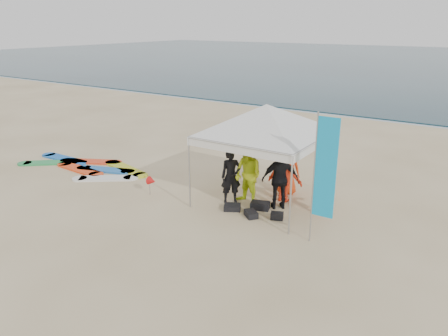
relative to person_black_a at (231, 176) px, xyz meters
name	(u,v)px	position (x,y,z in m)	size (l,w,h in m)	color
ground	(141,227)	(-1.16, -2.86, -0.87)	(120.00, 120.00, 0.00)	beige
ocean	(447,63)	(-1.16, 57.14, -0.83)	(160.00, 84.00, 0.08)	#0C2633
shoreline_foam	(350,116)	(-1.16, 15.34, -0.87)	(160.00, 1.20, 0.01)	silver
person_black_a	(231,176)	(0.00, 0.00, 0.00)	(0.63, 0.42, 1.74)	black
person_yellow	(248,175)	(0.50, 0.19, 0.10)	(0.94, 0.73, 1.93)	#DEF722
person_orange_a	(285,175)	(1.34, 1.05, 0.00)	(1.13, 0.65, 1.75)	red
person_black_b	(280,179)	(1.47, 0.44, 0.08)	(1.11, 0.46, 1.89)	black
person_orange_b	(287,170)	(1.15, 1.64, -0.04)	(0.81, 0.53, 1.66)	red
person_seated	(318,197)	(2.58, 0.79, -0.39)	(0.89, 0.28, 0.95)	#ED4015
canopy_tent	(267,105)	(0.81, 0.67, 2.23)	(4.71, 4.71, 3.56)	#A5A5A8
feather_flag	(324,170)	(3.36, -1.05, 1.14)	(0.58, 0.04, 3.42)	#A5A5A8
marker_pennant	(152,181)	(-2.47, -0.93, -0.37)	(0.28, 0.28, 0.64)	#A5A5A8
gear_pile	(253,209)	(0.98, -0.28, -0.77)	(1.97, 1.16, 0.22)	black
surfboard_spread	(88,167)	(-6.55, -0.15, -0.83)	(5.16, 2.54, 0.07)	#ED3F1B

